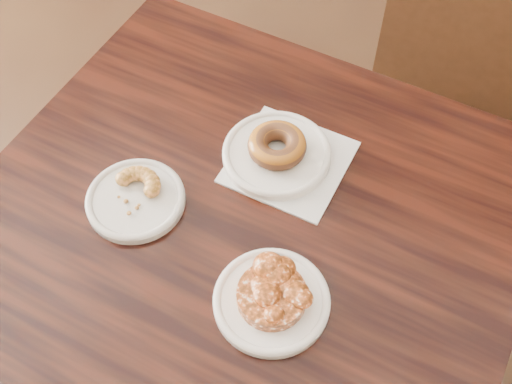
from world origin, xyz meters
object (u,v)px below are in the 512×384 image
at_px(cafe_table, 240,332).
at_px(chair_far, 476,72).
at_px(cruller_fragment, 134,194).
at_px(apple_fritter, 272,294).
at_px(glazed_donut, 277,145).

relative_size(cafe_table, chair_far, 0.92).
relative_size(cafe_table, cruller_fragment, 9.56).
bearing_deg(apple_fritter, cafe_table, 140.83).
distance_m(chair_far, cruller_fragment, 0.98).
distance_m(glazed_donut, apple_fritter, 0.25).
xyz_separation_m(cafe_table, chair_far, (0.24, 0.82, 0.08)).
distance_m(glazed_donut, cruller_fragment, 0.23).
relative_size(glazed_donut, apple_fritter, 0.69).
xyz_separation_m(cafe_table, glazed_donut, (-0.00, 0.16, 0.41)).
bearing_deg(cruller_fragment, cafe_table, 4.99).
xyz_separation_m(cafe_table, apple_fritter, (0.10, -0.08, 0.40)).
xyz_separation_m(glazed_donut, apple_fritter, (0.10, -0.23, -0.01)).
bearing_deg(cafe_table, cruller_fragment, -172.62).
relative_size(apple_fritter, cruller_fragment, 1.57).
distance_m(apple_fritter, cruller_fragment, 0.27).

